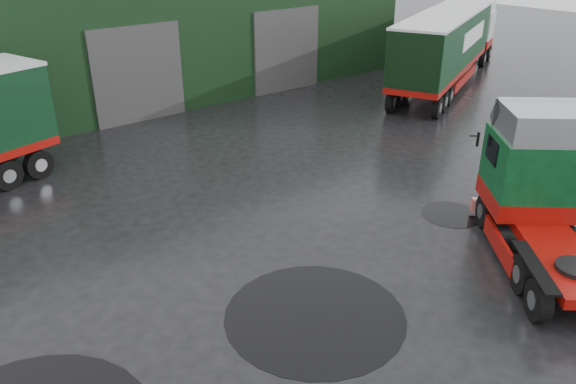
{
  "coord_description": "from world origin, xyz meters",
  "views": [
    {
      "loc": [
        -7.82,
        -8.12,
        7.63
      ],
      "look_at": [
        0.04,
        1.58,
        1.7
      ],
      "focal_mm": 35.0,
      "sensor_mm": 36.0,
      "label": 1
    }
  ],
  "objects": [
    {
      "name": "puddle_1",
      "position": [
        5.03,
        0.16,
        0.0
      ],
      "size": [
        1.72,
        1.72,
        0.01
      ],
      "primitive_type": "cylinder",
      "color": "black",
      "rests_on": "ground"
    },
    {
      "name": "warehouse",
      "position": [
        2.0,
        20.0,
        3.16
      ],
      "size": [
        32.4,
        12.4,
        6.3
      ],
      "color": "black",
      "rests_on": "ground"
    },
    {
      "name": "lorry_right",
      "position": [
        16.02,
        9.0,
        1.93
      ],
      "size": [
        14.44,
        8.27,
        3.86
      ],
      "primitive_type": null,
      "rotation": [
        0.0,
        0.0,
        -1.15
      ],
      "color": "silver",
      "rests_on": "ground"
    },
    {
      "name": "ground",
      "position": [
        0.0,
        0.0,
        0.0
      ],
      "size": [
        100.0,
        100.0,
        0.0
      ],
      "primitive_type": "plane",
      "color": "black"
    },
    {
      "name": "puddle_0",
      "position": [
        -1.19,
        -0.87,
        0.0
      ],
      "size": [
        3.94,
        3.94,
        0.01
      ],
      "primitive_type": "cylinder",
      "color": "black",
      "rests_on": "ground"
    },
    {
      "name": "hero_tractor",
      "position": [
        4.5,
        -3.0,
        1.83
      ],
      "size": [
        5.77,
        6.06,
        3.66
      ],
      "primitive_type": null,
      "rotation": [
        0.0,
        0.0,
        -0.72
      ],
      "color": "#0A3F1C",
      "rests_on": "ground"
    }
  ]
}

